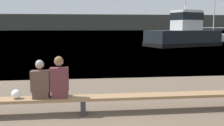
# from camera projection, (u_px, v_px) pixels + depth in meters

# --- Properties ---
(water_surface) EXTENTS (240.00, 240.00, 0.00)m
(water_surface) POSITION_uv_depth(u_px,v_px,m) (83.00, 30.00, 127.85)
(water_surface) COLOR #5684A3
(water_surface) RESTS_ON ground
(far_shoreline) EXTENTS (600.00, 12.00, 7.72)m
(far_shoreline) POSITION_uv_depth(u_px,v_px,m) (83.00, 23.00, 126.73)
(far_shoreline) COLOR #4C4C42
(far_shoreline) RESTS_ON ground
(bench_main) EXTENTS (8.66, 0.41, 0.42)m
(bench_main) POSITION_uv_depth(u_px,v_px,m) (83.00, 99.00, 5.93)
(bench_main) COLOR #8E6B47
(bench_main) RESTS_ON ground
(person_left) EXTENTS (0.42, 0.37, 0.90)m
(person_left) POSITION_uv_depth(u_px,v_px,m) (41.00, 82.00, 5.76)
(person_left) COLOR #4C382D
(person_left) RESTS_ON bench_main
(person_right) EXTENTS (0.42, 0.37, 0.98)m
(person_right) POSITION_uv_depth(u_px,v_px,m) (59.00, 79.00, 5.80)
(person_right) COLOR #56282D
(person_right) RESTS_ON bench_main
(shopping_bag) EXTENTS (0.21, 0.19, 0.22)m
(shopping_bag) POSITION_uv_depth(u_px,v_px,m) (16.00, 94.00, 5.75)
(shopping_bag) COLOR white
(shopping_bag) RESTS_ON bench_main
(tugboat_red) EXTENTS (8.65, 5.87, 6.74)m
(tugboat_red) POSITION_uv_depth(u_px,v_px,m) (184.00, 35.00, 26.32)
(tugboat_red) COLOR black
(tugboat_red) RESTS_ON water_surface
(moored_sailboat) EXTENTS (8.54, 3.00, 7.27)m
(moored_sailboat) POSITION_uv_depth(u_px,v_px,m) (216.00, 37.00, 34.88)
(moored_sailboat) COLOR silver
(moored_sailboat) RESTS_ON water_surface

